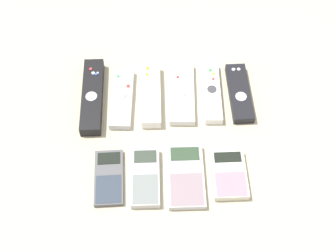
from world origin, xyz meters
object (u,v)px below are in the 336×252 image
(remote_1, at_px, (122,98))
(remote_3, at_px, (182,93))
(remote_4, at_px, (212,92))
(calculator_1, at_px, (145,177))
(calculator_2, at_px, (186,176))
(calculator_0, at_px, (109,177))
(remote_5, at_px, (239,93))
(remote_2, at_px, (151,95))
(calculator_3, at_px, (229,175))
(remote_0, at_px, (92,96))

(remote_1, bearing_deg, remote_3, 6.91)
(remote_4, xyz_separation_m, calculator_1, (-0.16, -0.22, -0.00))
(remote_3, xyz_separation_m, calculator_2, (-0.00, -0.22, -0.00))
(remote_4, relative_size, calculator_0, 1.33)
(remote_3, bearing_deg, remote_1, -173.47)
(remote_5, distance_m, calculator_2, 0.26)
(remote_2, xyz_separation_m, remote_4, (0.14, 0.00, -0.00))
(remote_2, distance_m, calculator_2, 0.23)
(remote_1, xyz_separation_m, calculator_2, (0.14, -0.21, -0.00))
(calculator_1, bearing_deg, remote_4, 54.51)
(remote_2, bearing_deg, remote_4, 2.19)
(remote_5, bearing_deg, calculator_0, -146.22)
(remote_2, bearing_deg, remote_1, -175.61)
(remote_4, bearing_deg, calculator_2, -107.26)
(calculator_0, bearing_deg, calculator_3, -2.34)
(remote_1, height_order, calculator_3, same)
(remote_5, relative_size, calculator_1, 1.21)
(remote_0, xyz_separation_m, remote_1, (0.07, -0.01, -0.01))
(remote_2, height_order, calculator_3, remote_2)
(remote_4, relative_size, calculator_2, 1.16)
(remote_3, bearing_deg, remote_4, 1.58)
(remote_1, relative_size, calculator_1, 1.25)
(remote_3, xyz_separation_m, calculator_0, (-0.17, -0.22, -0.00))
(calculator_2, bearing_deg, calculator_3, 0.00)
(remote_5, distance_m, calculator_1, 0.31)
(remote_5, xyz_separation_m, calculator_3, (-0.05, -0.22, -0.00))
(remote_3, height_order, remote_4, remote_4)
(calculator_3, bearing_deg, calculator_0, 178.62)
(remote_1, distance_m, calculator_1, 0.22)
(calculator_3, bearing_deg, remote_0, 143.95)
(calculator_1, xyz_separation_m, calculator_2, (0.09, -0.00, -0.00))
(remote_0, xyz_separation_m, calculator_2, (0.21, -0.22, -0.01))
(remote_0, relative_size, remote_3, 1.16)
(remote_3, height_order, calculator_2, remote_3)
(remote_0, relative_size, remote_5, 1.26)
(remote_0, height_order, calculator_3, remote_0)
(remote_0, height_order, remote_5, remote_0)
(calculator_3, bearing_deg, remote_1, 137.30)
(remote_1, distance_m, calculator_0, 0.21)
(remote_3, bearing_deg, remote_0, -176.26)
(remote_2, height_order, remote_5, remote_2)
(remote_2, relative_size, calculator_3, 1.56)
(calculator_0, relative_size, calculator_2, 0.87)
(calculator_0, height_order, calculator_2, calculator_2)
(calculator_0, distance_m, calculator_3, 0.26)
(remote_4, bearing_deg, remote_3, -179.47)
(remote_2, bearing_deg, calculator_3, -52.55)
(remote_5, bearing_deg, calculator_1, -137.38)
(calculator_1, bearing_deg, calculator_3, 0.44)
(remote_3, distance_m, remote_4, 0.07)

